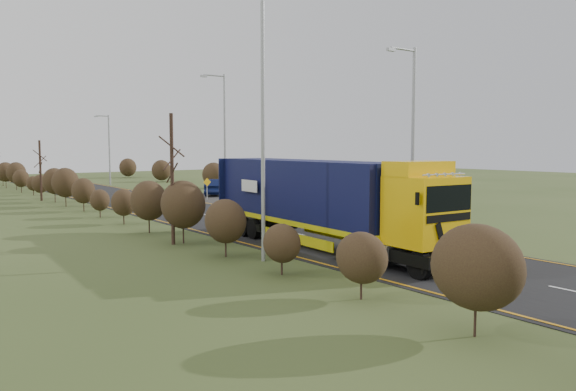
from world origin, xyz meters
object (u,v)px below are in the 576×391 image
at_px(streetlight_near, 411,133).
at_px(car_blue_sedan, 216,187).
at_px(car_red_hatchback, 271,198).
at_px(speed_sign, 276,189).
at_px(lorry, 321,198).

bearing_deg(streetlight_near, car_blue_sedan, 82.76).
relative_size(car_red_hatchback, car_blue_sedan, 0.95).
bearing_deg(speed_sign, car_blue_sedan, 76.89).
height_order(streetlight_near, speed_sign, streetlight_near).
bearing_deg(car_red_hatchback, lorry, 59.03).
bearing_deg(car_blue_sedan, streetlight_near, 117.70).
bearing_deg(speed_sign, car_red_hatchback, 62.33).
relative_size(car_blue_sedan, streetlight_near, 0.49).
relative_size(lorry, streetlight_near, 1.53).
xyz_separation_m(lorry, speed_sign, (6.04, 12.11, -0.59)).
xyz_separation_m(streetlight_near, speed_sign, (-0.06, 11.86, -3.54)).
relative_size(lorry, car_blue_sedan, 3.16).
xyz_separation_m(car_red_hatchback, streetlight_near, (-1.36, -14.57, 4.48)).
distance_m(car_blue_sedan, streetlight_near, 27.24).
bearing_deg(streetlight_near, car_red_hatchback, 84.67).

